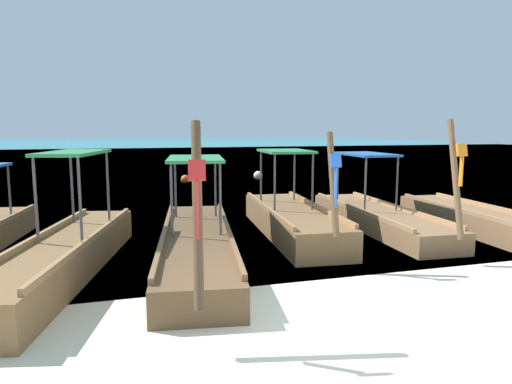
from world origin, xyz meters
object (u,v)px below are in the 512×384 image
Objects in this scene: longtail_boat_violet_ribbon at (479,221)px; mooring_buoy_near at (258,176)px; longtail_boat_turquoise_ribbon at (64,254)px; longtail_boat_blue_ribbon at (292,219)px; mooring_buoy_far at (185,179)px; longtail_boat_orange_ribbon at (377,216)px; longtail_boat_red_ribbon at (197,243)px.

longtail_boat_violet_ribbon reaches higher than mooring_buoy_near.
longtail_boat_turquoise_ribbon is at bearing -175.65° from longtail_boat_violet_ribbon.
mooring_buoy_near is at bearing 60.85° from longtail_boat_turquoise_ribbon.
longtail_boat_turquoise_ribbon reaches higher than longtail_boat_blue_ribbon.
mooring_buoy_far is at bearing 114.40° from longtail_boat_violet_ribbon.
longtail_boat_violet_ribbon is (2.15, -1.21, -0.02)m from longtail_boat_orange_ribbon.
mooring_buoy_far is at bearing -170.95° from mooring_buoy_near.
longtail_boat_red_ribbon is 14.44m from mooring_buoy_near.
longtail_boat_turquoise_ribbon is 1.02× the size of longtail_boat_orange_ribbon.
longtail_boat_violet_ribbon reaches higher than longtail_boat_blue_ribbon.
longtail_boat_blue_ribbon is at bearing -178.57° from longtail_boat_orange_ribbon.
longtail_boat_orange_ribbon is at bearing 1.43° from longtail_boat_blue_ribbon.
longtail_boat_orange_ribbon is (7.44, 1.94, -0.06)m from longtail_boat_turquoise_ribbon.
mooring_buoy_near is (-1.88, 13.10, -0.06)m from longtail_boat_violet_ribbon.
longtail_boat_turquoise_ribbon is 7.69m from longtail_boat_orange_ribbon.
longtail_boat_red_ribbon reaches higher than mooring_buoy_near.
longtail_boat_violet_ribbon reaches higher than mooring_buoy_far.
longtail_boat_red_ribbon is at bearing -162.89° from longtail_boat_orange_ribbon.
longtail_boat_red_ribbon is at bearing -150.24° from longtail_boat_blue_ribbon.
mooring_buoy_far is at bearing 73.49° from longtail_boat_turquoise_ribbon.
longtail_boat_violet_ribbon is at bearing -81.85° from mooring_buoy_near.
longtail_boat_red_ribbon is 12.92m from mooring_buoy_far.
mooring_buoy_near is at bearing 88.68° from longtail_boat_orange_ribbon.
mooring_buoy_far is (1.49, 12.83, -0.11)m from longtail_boat_red_ribbon.
longtail_boat_turquoise_ribbon reaches higher than mooring_buoy_far.
mooring_buoy_near is (7.71, 13.83, -0.15)m from longtail_boat_turquoise_ribbon.
longtail_boat_red_ribbon reaches higher than longtail_boat_violet_ribbon.
longtail_boat_blue_ribbon is at bearing -84.47° from mooring_buoy_far.
longtail_boat_violet_ribbon is 13.72m from mooring_buoy_far.
longtail_boat_orange_ribbon is at bearing 150.69° from longtail_boat_violet_ribbon.
longtail_boat_blue_ribbon is 12.26m from mooring_buoy_near.
mooring_buoy_far is at bearing 83.36° from longtail_boat_red_ribbon.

